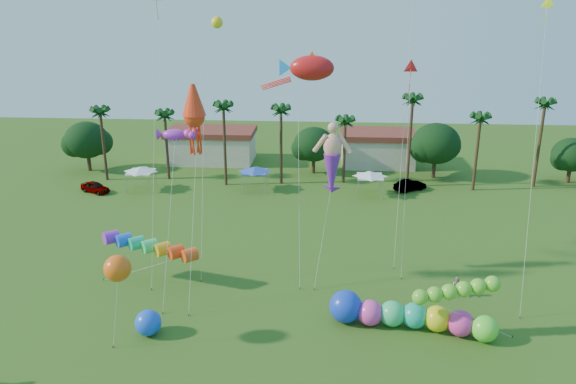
# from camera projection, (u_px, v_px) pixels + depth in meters

# --- Properties ---
(ground) EXTENTS (160.00, 160.00, 0.00)m
(ground) POSITION_uv_depth(u_px,v_px,m) (276.00, 383.00, 34.29)
(ground) COLOR #285116
(ground) RESTS_ON ground
(tree_line) EXTENTS (69.46, 8.91, 11.00)m
(tree_line) POSITION_uv_depth(u_px,v_px,m) (333.00, 145.00, 74.26)
(tree_line) COLOR #3A2819
(tree_line) RESTS_ON ground
(buildings_row) EXTENTS (35.00, 7.00, 4.00)m
(buildings_row) POSITION_uv_depth(u_px,v_px,m) (286.00, 149.00, 81.11)
(buildings_row) COLOR beige
(buildings_row) RESTS_ON ground
(tent_row) EXTENTS (31.00, 4.00, 0.60)m
(tent_row) POSITION_uv_depth(u_px,v_px,m) (254.00, 170.00, 68.15)
(tent_row) COLOR white
(tent_row) RESTS_ON ground
(car_a) EXTENTS (4.20, 3.16, 1.33)m
(car_a) POSITION_uv_depth(u_px,v_px,m) (95.00, 187.00, 68.67)
(car_a) COLOR #4C4C54
(car_a) RESTS_ON ground
(car_b) EXTENTS (4.26, 3.43, 1.36)m
(car_b) POSITION_uv_depth(u_px,v_px,m) (410.00, 185.00, 69.31)
(car_b) COLOR #4C4C54
(car_b) RESTS_ON ground
(spectator_b) EXTENTS (1.03, 0.93, 1.72)m
(spectator_b) POSITION_uv_depth(u_px,v_px,m) (457.00, 287.00, 44.11)
(spectator_b) COLOR #A7A38B
(spectator_b) RESTS_ON ground
(caterpillar_inflatable) EXTENTS (11.77, 4.15, 2.40)m
(caterpillar_inflatable) POSITION_uv_depth(u_px,v_px,m) (405.00, 315.00, 39.84)
(caterpillar_inflatable) COLOR #ED3EB1
(caterpillar_inflatable) RESTS_ON ground
(blue_ball) EXTENTS (1.85, 1.85, 1.85)m
(blue_ball) POSITION_uv_depth(u_px,v_px,m) (148.00, 323.00, 39.09)
(blue_ball) COLOR blue
(blue_ball) RESTS_ON ground
(rainbow_tube) EXTENTS (9.45, 4.96, 3.45)m
(rainbow_tube) POSITION_uv_depth(u_px,v_px,m) (165.00, 254.00, 45.07)
(rainbow_tube) COLOR #F54F1B
(rainbow_tube) RESTS_ON ground
(green_worm) EXTENTS (9.68, 2.92, 3.79)m
(green_worm) POSITION_uv_depth(u_px,v_px,m) (420.00, 297.00, 38.03)
(green_worm) COLOR #63CA2D
(green_worm) RESTS_ON ground
(orange_ball_kite) EXTENTS (1.89, 1.89, 6.53)m
(orange_ball_kite) POSITION_uv_depth(u_px,v_px,m) (117.00, 268.00, 36.60)
(orange_ball_kite) COLOR #FF5F14
(orange_ball_kite) RESTS_ON ground
(merman_kite) EXTENTS (2.84, 4.60, 12.60)m
(merman_kite) POSITION_uv_depth(u_px,v_px,m) (332.00, 163.00, 45.40)
(merman_kite) COLOR #F29E89
(merman_kite) RESTS_ON ground
(fish_kite) EXTENTS (5.55, 6.01, 18.32)m
(fish_kite) POSITION_uv_depth(u_px,v_px,m) (312.00, 68.00, 44.13)
(fish_kite) COLOR red
(fish_kite) RESTS_ON ground
(squid_kite) EXTENTS (1.96, 6.00, 16.56)m
(squid_kite) POSITION_uv_depth(u_px,v_px,m) (194.00, 117.00, 41.90)
(squid_kite) COLOR #F63414
(squid_kite) RESTS_ON ground
(lobster_kite) EXTENTS (3.34, 6.05, 13.20)m
(lobster_kite) POSITION_uv_depth(u_px,v_px,m) (174.00, 135.00, 42.61)
(lobster_kite) COLOR #A929CD
(lobster_kite) RESTS_ON ground
(delta_kite_red) EXTENTS (1.33, 3.91, 17.79)m
(delta_kite_red) POSITION_uv_depth(u_px,v_px,m) (411.00, 70.00, 45.25)
(delta_kite_red) COLOR red
(delta_kite_red) RESTS_ON ground
(delta_kite_yellow) EXTENTS (1.02, 4.77, 22.56)m
(delta_kite_yellow) POSITION_uv_depth(u_px,v_px,m) (547.00, 14.00, 38.55)
(delta_kite_yellow) COLOR #D2F318
(delta_kite_yellow) RESTS_ON ground
(delta_kite_green) EXTENTS (1.20, 5.22, 23.04)m
(delta_kite_green) POSITION_uv_depth(u_px,v_px,m) (156.00, 7.00, 42.87)
(delta_kite_green) COLOR green
(delta_kite_green) RESTS_ON ground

